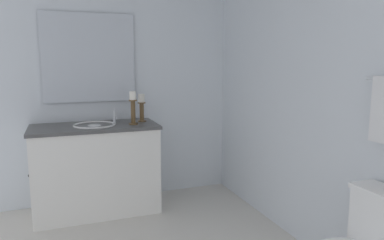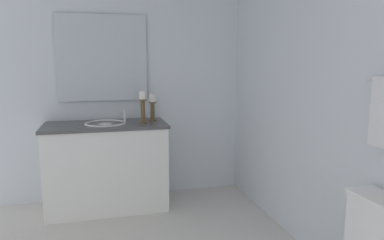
{
  "view_description": "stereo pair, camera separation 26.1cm",
  "coord_description": "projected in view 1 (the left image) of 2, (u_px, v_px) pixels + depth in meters",
  "views": [
    {
      "loc": [
        2.26,
        -0.5,
        1.45
      ],
      "look_at": [
        -0.16,
        0.4,
        1.04
      ],
      "focal_mm": 33.31,
      "sensor_mm": 36.0,
      "label": 1
    },
    {
      "loc": [
        2.34,
        -0.25,
        1.45
      ],
      "look_at": [
        -0.16,
        0.4,
        1.04
      ],
      "focal_mm": 33.31,
      "sensor_mm": 36.0,
      "label": 2
    }
  ],
  "objects": [
    {
      "name": "candle_holder_short",
      "position": [
        133.0,
        107.0,
        3.44
      ],
      "size": [
        0.09,
        0.09,
        0.32
      ],
      "color": "brown",
      "rests_on": "vanity_cabinet"
    },
    {
      "name": "mirror",
      "position": [
        89.0,
        58.0,
        3.57
      ],
      "size": [
        0.02,
        0.91,
        0.88
      ],
      "primitive_type": "cube",
      "color": "silver"
    },
    {
      "name": "wall_back",
      "position": [
        309.0,
        93.0,
        2.75
      ],
      "size": [
        3.07,
        0.04,
        2.45
      ],
      "primitive_type": "cube",
      "color": "silver",
      "rests_on": "ground"
    },
    {
      "name": "vanity_cabinet",
      "position": [
        96.0,
        169.0,
        3.48
      ],
      "size": [
        0.58,
        1.2,
        0.86
      ],
      "color": "white",
      "rests_on": "ground"
    },
    {
      "name": "wall_left",
      "position": [
        110.0,
        85.0,
        3.72
      ],
      "size": [
        0.04,
        2.62,
        2.45
      ],
      "primitive_type": "cube",
      "color": "silver",
      "rests_on": "ground"
    },
    {
      "name": "sink_basin",
      "position": [
        95.0,
        129.0,
        3.41
      ],
      "size": [
        0.4,
        0.4,
        0.24
      ],
      "color": "white",
      "rests_on": "vanity_cabinet"
    },
    {
      "name": "candle_holder_tall",
      "position": [
        142.0,
        107.0,
        3.62
      ],
      "size": [
        0.09,
        0.09,
        0.28
      ],
      "color": "brown",
      "rests_on": "vanity_cabinet"
    }
  ]
}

